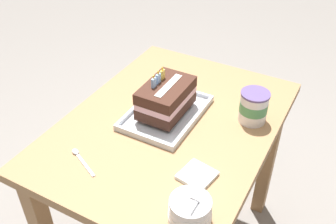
{
  "coord_description": "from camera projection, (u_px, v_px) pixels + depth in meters",
  "views": [
    {
      "loc": [
        -0.98,
        -0.52,
        1.64
      ],
      "look_at": [
        0.02,
        0.02,
        0.79
      ],
      "focal_mm": 41.43,
      "sensor_mm": 36.0,
      "label": 1
    }
  ],
  "objects": [
    {
      "name": "serving_spoon_near_tray",
      "position": [
        79.0,
        156.0,
        1.26
      ],
      "size": [
        0.08,
        0.14,
        0.01
      ],
      "color": "silver",
      "rests_on": "dining_table"
    },
    {
      "name": "napkin_pile",
      "position": [
        197.0,
        175.0,
        1.19
      ],
      "size": [
        0.12,
        0.12,
        0.01
      ],
      "color": "white",
      "rests_on": "dining_table"
    },
    {
      "name": "bowl_stack",
      "position": [
        190.0,
        211.0,
        1.05
      ],
      "size": [
        0.12,
        0.12,
        0.13
      ],
      "color": "white",
      "rests_on": "dining_table"
    },
    {
      "name": "birthday_cake",
      "position": [
        166.0,
        98.0,
        1.4
      ],
      "size": [
        0.21,
        0.14,
        0.16
      ],
      "color": "#3F2319",
      "rests_on": "foil_tray"
    },
    {
      "name": "foil_tray",
      "position": [
        166.0,
        113.0,
        1.44
      ],
      "size": [
        0.34,
        0.24,
        0.02
      ],
      "color": "silver",
      "rests_on": "dining_table"
    },
    {
      "name": "dining_table",
      "position": [
        170.0,
        148.0,
        1.49
      ],
      "size": [
        0.97,
        0.72,
        0.76
      ],
      "color": "#9E754C",
      "rests_on": "ground_plane"
    },
    {
      "name": "ice_cream_tub",
      "position": [
        254.0,
        107.0,
        1.39
      ],
      "size": [
        0.1,
        0.1,
        0.12
      ],
      "color": "white",
      "rests_on": "dining_table"
    }
  ]
}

